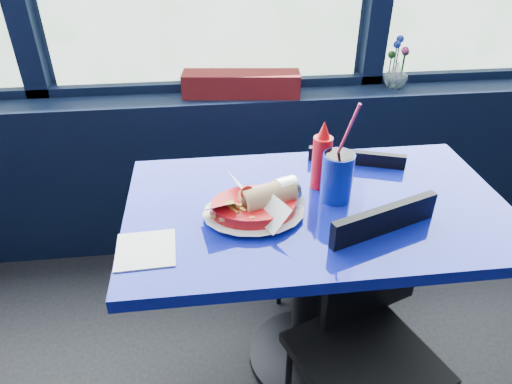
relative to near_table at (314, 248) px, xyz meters
name	(u,v)px	position (x,y,z in m)	size (l,w,h in m)	color
window_sill	(216,169)	(-0.30, 0.87, -0.17)	(5.00, 0.26, 0.80)	black
near_table	(314,248)	(0.00, 0.00, 0.00)	(1.20, 0.70, 0.75)	black
chair_near_front	(369,323)	(0.12, -0.26, -0.09)	(0.48, 0.48, 0.83)	black
chair_near_back	(332,214)	(0.16, 0.33, -0.11)	(0.46, 0.46, 0.80)	black
planter_box	(241,84)	(-0.16, 0.84, 0.28)	(0.53, 0.13, 0.11)	maroon
flower_vase	(396,72)	(0.58, 0.87, 0.30)	(0.13, 0.14, 0.24)	silver
food_basket	(256,205)	(-0.20, -0.04, 0.22)	(0.29, 0.28, 0.10)	red
ketchup_bottle	(322,159)	(0.03, 0.10, 0.29)	(0.06, 0.06, 0.24)	red
soda_cup	(337,176)	(0.06, 0.03, 0.27)	(0.10, 0.10, 0.34)	#0D1E96
napkin	(146,250)	(-0.52, -0.17, 0.18)	(0.16, 0.16, 0.00)	white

